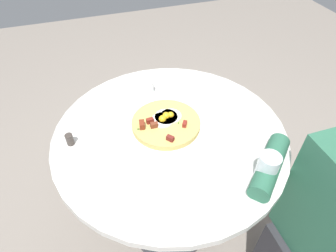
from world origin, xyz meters
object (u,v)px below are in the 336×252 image
at_px(water_glass, 267,168).
at_px(fork, 121,177).
at_px(bread_plate, 211,90).
at_px(dining_table, 170,162).
at_px(pizza_plate, 166,127).
at_px(knife, 111,182).
at_px(pepper_shaker, 70,139).
at_px(person_seated, 326,244).
at_px(breakfast_pizza, 166,123).
at_px(salt_shaker, 151,87).

bearing_deg(water_glass, fork, 71.71).
bearing_deg(fork, water_glass, -127.85).
bearing_deg(bread_plate, water_glass, 175.72).
bearing_deg(water_glass, bread_plate, -4.28).
height_order(dining_table, fork, fork).
relative_size(pizza_plate, knife, 1.63).
bearing_deg(knife, pizza_plate, -71.95).
relative_size(fork, pepper_shaker, 3.98).
relative_size(dining_table, fork, 4.94).
xyz_separation_m(knife, pepper_shaker, (0.22, 0.11, 0.02)).
xyz_separation_m(person_seated, pepper_shaker, (0.54, 0.80, 0.27)).
bearing_deg(water_glass, knife, 74.26).
bearing_deg(pizza_plate, bread_plate, -58.49).
height_order(person_seated, bread_plate, person_seated).
relative_size(breakfast_pizza, salt_shaker, 4.83).
bearing_deg(bread_plate, dining_table, 126.20).
distance_m(water_glass, salt_shaker, 0.61).
relative_size(pizza_plate, breakfast_pizza, 1.12).
distance_m(bread_plate, knife, 0.63).
bearing_deg(pepper_shaker, pizza_plate, -94.73).
xyz_separation_m(person_seated, bread_plate, (0.68, 0.18, 0.26)).
relative_size(person_seated, bread_plate, 6.60).
height_order(pizza_plate, water_glass, water_glass).
relative_size(breakfast_pizza, bread_plate, 1.53).
relative_size(dining_table, water_glass, 8.32).
xyz_separation_m(dining_table, water_glass, (-0.30, -0.22, 0.23)).
bearing_deg(bread_plate, salt_shaker, 73.66).
distance_m(person_seated, breakfast_pizza, 0.73).
bearing_deg(breakfast_pizza, pizza_plate, -149.93).
bearing_deg(water_glass, pepper_shaker, 58.82).
xyz_separation_m(dining_table, breakfast_pizza, (0.03, 0.01, 0.21)).
height_order(dining_table, salt_shaker, salt_shaker).
relative_size(bread_plate, knife, 0.96).
height_order(pizza_plate, fork, pizza_plate).
height_order(bread_plate, water_glass, water_glass).
distance_m(person_seated, bread_plate, 0.74).
bearing_deg(dining_table, pepper_shaker, 81.27).
distance_m(dining_table, knife, 0.36).
height_order(person_seated, pepper_shaker, person_seated).
bearing_deg(person_seated, dining_table, 41.89).
xyz_separation_m(person_seated, water_glass, (0.19, 0.21, 0.31)).
bearing_deg(pizza_plate, dining_table, -164.66).
relative_size(person_seated, fork, 6.31).
height_order(dining_table, person_seated, person_seated).
xyz_separation_m(pizza_plate, breakfast_pizza, (0.00, 0.00, 0.02)).
relative_size(fork, water_glass, 1.68).
relative_size(water_glass, salt_shaker, 1.97).
relative_size(breakfast_pizza, fork, 1.46).
xyz_separation_m(fork, salt_shaker, (0.42, -0.22, 0.02)).
distance_m(bread_plate, salt_shaker, 0.27).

